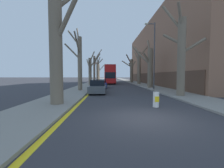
# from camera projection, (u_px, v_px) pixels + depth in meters

# --- Properties ---
(ground_plane) EXTENTS (300.00, 300.00, 0.00)m
(ground_plane) POSITION_uv_depth(u_px,v_px,m) (145.00, 118.00, 6.88)
(ground_plane) COLOR #333338
(sidewalk_left) EXTENTS (3.37, 120.00, 0.12)m
(sidewalk_left) POSITION_uv_depth(u_px,v_px,m) (98.00, 81.00, 56.62)
(sidewalk_left) COLOR gray
(sidewalk_left) RESTS_ON ground
(sidewalk_right) EXTENTS (3.37, 120.00, 0.12)m
(sidewalk_right) POSITION_uv_depth(u_px,v_px,m) (127.00, 81.00, 56.93)
(sidewalk_right) COLOR gray
(sidewalk_right) RESTS_ON ground
(building_facade_right) EXTENTS (10.08, 42.81, 13.83)m
(building_facade_right) POSITION_uv_depth(u_px,v_px,m) (168.00, 54.00, 34.52)
(building_facade_right) COLOR #93664C
(building_facade_right) RESTS_ON ground
(kerb_line_stripe) EXTENTS (0.24, 120.00, 0.01)m
(kerb_line_stripe) POSITION_uv_depth(u_px,v_px,m) (102.00, 81.00, 56.68)
(kerb_line_stripe) COLOR yellow
(kerb_line_stripe) RESTS_ON ground
(street_tree_left_0) EXTENTS (2.94, 2.57, 8.53)m
(street_tree_left_0) POSITION_uv_depth(u_px,v_px,m) (57.00, 44.00, 9.67)
(street_tree_left_0) COLOR #7A6B56
(street_tree_left_0) RESTS_ON ground
(street_tree_left_1) EXTENTS (2.07, 3.83, 8.36)m
(street_tree_left_1) POSITION_uv_depth(u_px,v_px,m) (79.00, 60.00, 18.88)
(street_tree_left_1) COLOR #7A6B56
(street_tree_left_1) RESTS_ON ground
(street_tree_left_2) EXTENTS (3.13, 4.33, 6.68)m
(street_tree_left_2) POSITION_uv_depth(u_px,v_px,m) (90.00, 70.00, 28.48)
(street_tree_left_2) COLOR #7A6B56
(street_tree_left_2) RESTS_ON ground
(street_tree_left_3) EXTENTS (2.28, 3.16, 8.73)m
(street_tree_left_3) POSITION_uv_depth(u_px,v_px,m) (95.00, 68.00, 38.68)
(street_tree_left_3) COLOR #7A6B56
(street_tree_left_3) RESTS_ON ground
(street_tree_left_4) EXTENTS (2.50, 1.84, 7.86)m
(street_tree_left_4) POSITION_uv_depth(u_px,v_px,m) (98.00, 71.00, 48.31)
(street_tree_left_4) COLOR #7A6B56
(street_tree_left_4) RESTS_ON ground
(street_tree_left_5) EXTENTS (3.88, 3.05, 8.11)m
(street_tree_left_5) POSITION_uv_depth(u_px,v_px,m) (99.00, 71.00, 56.76)
(street_tree_left_5) COLOR #7A6B56
(street_tree_left_5) RESTS_ON ground
(street_tree_right_0) EXTENTS (3.45, 2.62, 8.86)m
(street_tree_right_0) POSITION_uv_depth(u_px,v_px,m) (181.00, 53.00, 13.69)
(street_tree_right_0) COLOR #7A6B56
(street_tree_right_0) RESTS_ON ground
(street_tree_right_1) EXTENTS (2.32, 2.66, 7.77)m
(street_tree_right_1) POSITION_uv_depth(u_px,v_px,m) (150.00, 66.00, 23.68)
(street_tree_right_1) COLOR #7A6B56
(street_tree_right_1) RESTS_ON ground
(street_tree_right_2) EXTENTS (3.76, 2.76, 8.50)m
(street_tree_right_2) POSITION_uv_depth(u_px,v_px,m) (139.00, 66.00, 32.53)
(street_tree_right_2) COLOR #7A6B56
(street_tree_right_2) RESTS_ON ground
(street_tree_right_3) EXTENTS (3.88, 3.36, 7.66)m
(street_tree_right_3) POSITION_uv_depth(u_px,v_px,m) (131.00, 70.00, 42.01)
(street_tree_right_3) COLOR #7A6B56
(street_tree_right_3) RESTS_ON ground
(double_decker_bus) EXTENTS (2.46, 11.66, 4.31)m
(double_decker_bus) POSITION_uv_depth(u_px,v_px,m) (110.00, 74.00, 36.87)
(double_decker_bus) COLOR red
(double_decker_bus) RESTS_ON ground
(parked_car_0) EXTENTS (1.76, 4.55, 1.49)m
(parked_car_0) POSITION_uv_depth(u_px,v_px,m) (98.00, 87.00, 16.86)
(parked_car_0) COLOR #4C5156
(parked_car_0) RESTS_ON ground
(parked_car_1) EXTENTS (1.86, 4.50, 1.41)m
(parked_car_1) POSITION_uv_depth(u_px,v_px,m) (101.00, 84.00, 23.40)
(parked_car_1) COLOR navy
(parked_car_1) RESTS_ON ground
(lamp_post) EXTENTS (1.40, 0.20, 8.84)m
(lamp_post) POSITION_uv_depth(u_px,v_px,m) (154.00, 53.00, 19.67)
(lamp_post) COLOR #4C4F54
(lamp_post) RESTS_ON ground
(traffic_bollard) EXTENTS (0.37, 0.38, 0.95)m
(traffic_bollard) POSITION_uv_depth(u_px,v_px,m) (156.00, 100.00, 9.35)
(traffic_bollard) COLOR white
(traffic_bollard) RESTS_ON ground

